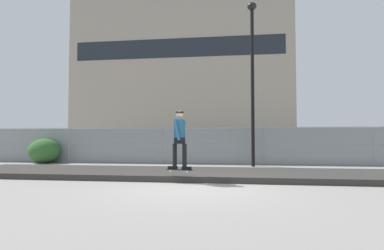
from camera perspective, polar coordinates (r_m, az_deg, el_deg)
ground_plane at (r=8.16m, az=0.17°, el=-11.85°), size 120.00×120.00×0.00m
gravel_berm at (r=10.54m, az=1.88°, el=-9.18°), size 17.43×3.07×0.19m
skateboard at (r=9.05m, az=-2.36°, el=-8.45°), size 0.82×0.32×0.07m
skater at (r=9.00m, az=-2.35°, el=-2.09°), size 0.73×0.61×1.74m
chain_fence at (r=15.22m, az=3.64°, el=-3.91°), size 25.54×0.06×1.85m
street_lamp at (r=14.68m, az=11.32°, el=10.98°), size 0.44×0.44×7.72m
parked_car_near at (r=18.53m, az=-8.49°, el=-3.90°), size 4.46×2.07×1.66m
library_building at (r=47.03m, az=-1.25°, el=8.84°), size 29.86×14.78×20.95m
shrub_left at (r=17.64m, az=-26.07°, el=-4.41°), size 1.66×1.36×1.28m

